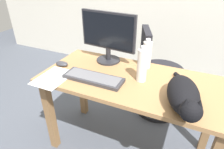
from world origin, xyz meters
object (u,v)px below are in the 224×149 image
keyboard (93,78)px  spray_bottle (147,55)px  cat (184,95)px  water_bottle (142,65)px  office_chair (156,79)px  computer_mouse (62,64)px  monitor (108,35)px

keyboard → spray_bottle: bearing=49.5°
cat → water_bottle: water_bottle is taller
office_chair → spray_bottle: 0.59m
cat → computer_mouse: bearing=171.6°
monitor → cat: (0.66, -0.38, -0.15)m
computer_mouse → spray_bottle: 0.69m
keyboard → water_bottle: water_bottle is taller
office_chair → water_bottle: 0.75m
keyboard → computer_mouse: computer_mouse is taller
computer_mouse → water_bottle: bearing=4.0°
office_chair → water_bottle: bearing=-89.9°
cat → water_bottle: bearing=148.2°
monitor → spray_bottle: (0.33, 0.02, -0.11)m
keyboard → water_bottle: bearing=22.9°
office_chair → keyboard: size_ratio=2.10×
monitor → water_bottle: 0.41m
computer_mouse → spray_bottle: spray_bottle is taller
water_bottle → computer_mouse: bearing=-176.0°
water_bottle → spray_bottle: (-0.02, 0.21, -0.01)m
office_chair → computer_mouse: 0.99m
monitor → keyboard: 0.39m
cat → water_bottle: 0.36m
office_chair → cat: 0.95m
water_bottle → spray_bottle: 0.21m
office_chair → computer_mouse: size_ratio=8.40×
water_bottle → cat: bearing=-31.8°
office_chair → cat: size_ratio=1.54×
computer_mouse → water_bottle: size_ratio=0.42×
office_chair → water_bottle: water_bottle is taller
water_bottle → spray_bottle: size_ratio=1.09×
monitor → cat: size_ratio=0.80×
keyboard → computer_mouse: 0.35m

